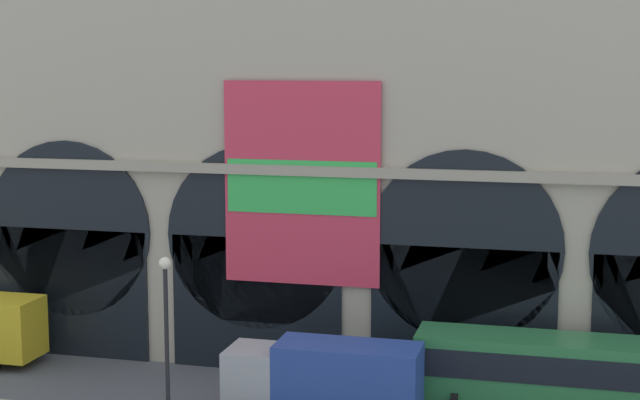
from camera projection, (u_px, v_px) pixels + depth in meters
station_building at (371, 148)px, 43.80m from camera, size 47.47×5.95×20.19m
box_truck_center at (325, 379)px, 37.17m from camera, size 7.50×2.91×3.12m
bus_mideast at (558, 371)px, 37.81m from camera, size 11.00×3.25×3.10m
street_lamp_quayside at (166, 326)px, 34.57m from camera, size 0.44×0.44×6.90m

